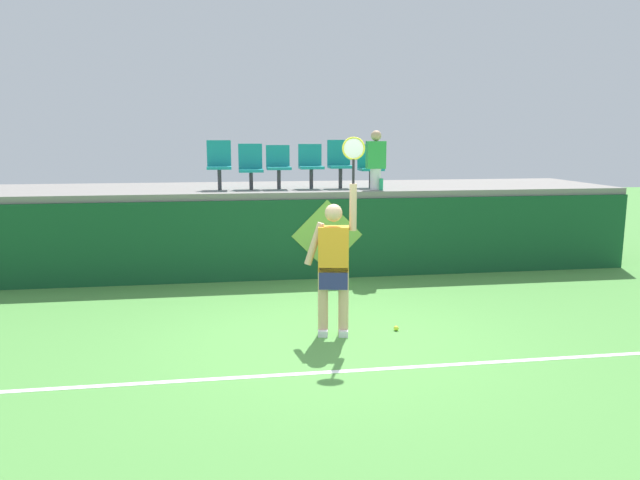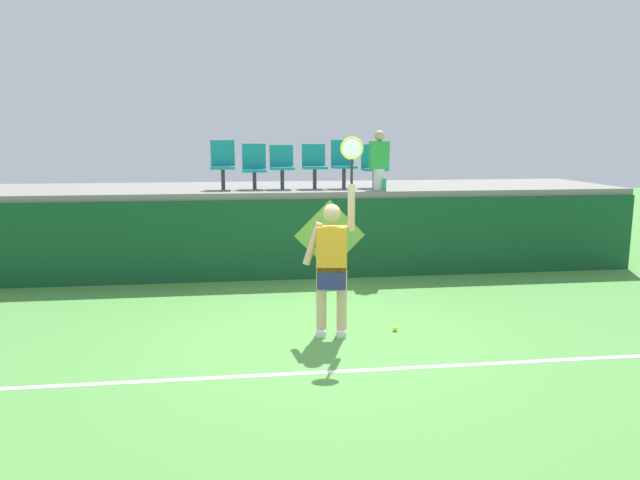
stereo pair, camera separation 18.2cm
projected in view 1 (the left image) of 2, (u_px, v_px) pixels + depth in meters
ground_plane at (332, 340)px, 7.39m from camera, size 40.00×40.00×0.00m
court_back_wall at (300, 239)px, 10.50m from camera, size 12.49×0.20×1.42m
spectator_platform at (292, 189)px, 11.64m from camera, size 12.49×2.71×0.12m
court_baseline_stripe at (348, 371)px, 6.41m from camera, size 11.24×0.08×0.01m
tennis_player at (334, 263)px, 7.43m from camera, size 0.75×0.32×2.50m
tennis_ball at (396, 328)px, 7.74m from camera, size 0.07×0.07×0.07m
water_bottle at (381, 184)px, 10.75m from camera, size 0.07×0.07×0.21m
stadium_chair_0 at (219, 163)px, 10.82m from camera, size 0.44×0.42×0.90m
stadium_chair_1 at (251, 165)px, 10.92m from camera, size 0.44×0.42×0.83m
stadium_chair_2 at (278, 164)px, 10.99m from camera, size 0.44×0.42×0.81m
stadium_chair_3 at (311, 164)px, 11.08m from camera, size 0.44×0.42×0.83m
stadium_chair_4 at (340, 162)px, 11.16m from camera, size 0.44×0.42×0.90m
stadium_chair_5 at (370, 164)px, 11.26m from camera, size 0.44×0.42×0.82m
spectator_0 at (376, 159)px, 10.80m from camera, size 0.34×0.20×1.07m
wall_signage_mount at (327, 278)px, 10.59m from camera, size 1.27×0.01×1.42m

